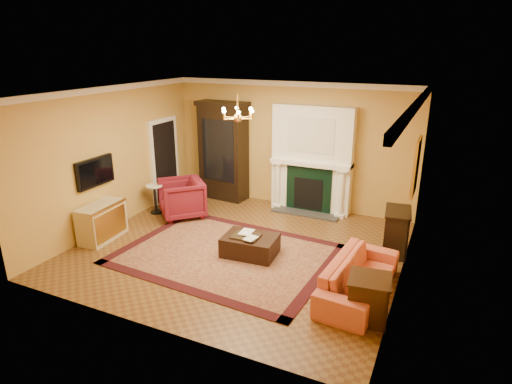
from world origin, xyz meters
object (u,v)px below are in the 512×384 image
Objects in this scene: wingback_armchair at (182,197)px; commode at (102,222)px; console_table at (396,233)px; end_table at (368,299)px; leather_ottoman at (250,245)px; china_cabinet at (223,153)px; coral_sofa at (359,272)px; pedestal_table at (155,197)px.

wingback_armchair is 1.88m from commode.
end_table is at bearing -97.95° from console_table.
china_cabinet is at bearing 122.90° from leather_ottoman.
china_cabinet is at bearing 126.08° from wingback_armchair.
wingback_armchair is 4.69m from coral_sofa.
pedestal_table is at bearing 176.11° from console_table.
china_cabinet is at bearing 139.72° from end_table.
console_table reaches higher than commode.
leather_ottoman is at bearing 6.97° from commode.
coral_sofa is (4.41, -1.58, -0.08)m from wingback_armchair.
console_table is at bearing -12.62° from china_cabinet.
wingback_armchair is 5.16m from end_table.
coral_sofa is at bearing -16.38° from pedestal_table.
wingback_armchair is 1.53× the size of end_table.
wingback_armchair is at bearing 75.05° from coral_sofa.
china_cabinet is 3.48m from leather_ottoman.
console_table reaches higher than coral_sofa.
wingback_armchair is 0.47× the size of coral_sofa.
wingback_armchair reaches higher than end_table.
china_cabinet is 2.40× the size of leather_ottoman.
commode is at bearing -69.56° from wingback_armchair.
console_table is (4.49, -1.41, -0.77)m from china_cabinet.
end_table is (4.43, -3.75, -0.87)m from china_cabinet.
china_cabinet reaches higher than end_table.
china_cabinet is at bearing 57.64° from coral_sofa.
pedestal_table is at bearing 158.68° from end_table.
coral_sofa is at bearing -106.85° from console_table.
china_cabinet is 1.16× the size of coral_sofa.
commode is 1.59× the size of end_table.
wingback_armchair is at bearing 155.01° from end_table.
console_table reaches higher than leather_ottoman.
wingback_armchair is 1.17× the size of console_table.
commode is at bearing -167.70° from console_table.
console_table is (0.06, 2.34, 0.10)m from end_table.
end_table is 0.76× the size of console_table.
end_table is 2.34m from console_table.
china_cabinet is 1.74m from wingback_armchair.
pedestal_table is 5.76m from end_table.
console_table is at bearing 14.16° from commode.
commode reaches higher than leather_ottoman.
commode is at bearing 96.21° from coral_sofa.
console_table is at bearing 88.53° from end_table.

